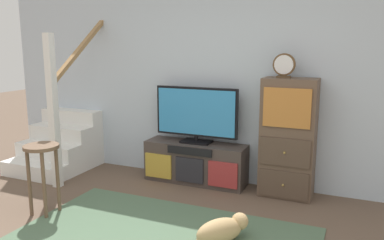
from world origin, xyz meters
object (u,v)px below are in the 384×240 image
object	(u,v)px
media_console	(195,163)
desk_clock	(284,66)
bar_stool_near	(42,163)
television	(196,113)
side_cabinet	(288,138)
dog	(222,230)

from	to	relation	value
media_console	desk_clock	world-z (taller)	desk_clock
bar_stool_near	desk_clock	bearing A→B (deg)	34.93
media_console	television	size ratio (longest dim) A/B	1.21
television	media_console	bearing A→B (deg)	-90.00
side_cabinet	bar_stool_near	size ratio (longest dim) A/B	1.86
media_console	television	xyz separation A→B (m)	(0.00, 0.02, 0.61)
television	side_cabinet	bearing A→B (deg)	-0.72
media_console	desk_clock	bearing A→B (deg)	-0.27
desk_clock	side_cabinet	bearing A→B (deg)	11.24
media_console	television	bearing A→B (deg)	90.00
television	desk_clock	bearing A→B (deg)	-1.61
side_cabinet	desk_clock	xyz separation A→B (m)	(-0.08, -0.02, 0.79)
bar_stool_near	dog	distance (m)	1.88
side_cabinet	desk_clock	bearing A→B (deg)	-168.76
media_console	bar_stool_near	world-z (taller)	bar_stool_near
media_console	bar_stool_near	bearing A→B (deg)	-125.57
television	dog	distance (m)	1.71
side_cabinet	dog	world-z (taller)	side_cabinet
media_console	dog	size ratio (longest dim) A/B	2.63
dog	media_console	bearing A→B (deg)	121.62
media_console	television	distance (m)	0.61
desk_clock	media_console	bearing A→B (deg)	179.73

